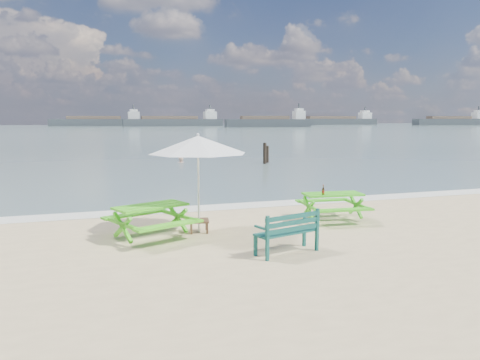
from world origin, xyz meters
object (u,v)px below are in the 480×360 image
object	(u,v)px
picnic_table_left	(151,223)
picnic_table_right	(333,207)
park_bench	(287,241)
patio_umbrella	(198,145)
side_table	(199,226)
beer_bottle	(323,191)
swimmer	(181,170)

from	to	relation	value
picnic_table_left	picnic_table_right	distance (m)	4.62
picnic_table_right	park_bench	world-z (taller)	park_bench
patio_umbrella	side_table	bearing A→B (deg)	0.00
side_table	beer_bottle	distance (m)	3.21
patio_umbrella	beer_bottle	world-z (taller)	patio_umbrella
patio_umbrella	park_bench	bearing A→B (deg)	-60.30
park_bench	swimmer	size ratio (longest dim) A/B	0.86
picnic_table_left	swimmer	world-z (taller)	picnic_table_left
park_bench	side_table	xyz separation A→B (m)	(-1.22, 2.14, -0.10)
picnic_table_right	park_bench	xyz separation A→B (m)	(-2.27, -2.29, -0.09)
park_bench	swimmer	world-z (taller)	park_bench
picnic_table_right	beer_bottle	distance (m)	0.58
picnic_table_right	swimmer	world-z (taller)	picnic_table_right
side_table	beer_bottle	xyz separation A→B (m)	(3.15, 0.02, 0.63)
picnic_table_right	side_table	xyz separation A→B (m)	(-3.50, -0.15, -0.18)
park_bench	patio_umbrella	distance (m)	3.02
picnic_table_left	picnic_table_right	world-z (taller)	picnic_table_left
picnic_table_left	beer_bottle	bearing A→B (deg)	3.52
side_table	patio_umbrella	bearing A→B (deg)	0.00
picnic_table_right	park_bench	bearing A→B (deg)	-134.78
side_table	beer_bottle	bearing A→B (deg)	0.32
picnic_table_left	swimmer	xyz separation A→B (m)	(3.87, 16.83, -0.80)
park_bench	side_table	bearing A→B (deg)	119.70
picnic_table_left	side_table	size ratio (longest dim) A/B	4.17
beer_bottle	swimmer	world-z (taller)	beer_bottle
picnic_table_left	side_table	xyz separation A→B (m)	(1.10, 0.24, -0.20)
side_table	picnic_table_left	bearing A→B (deg)	-167.54
side_table	swimmer	bearing A→B (deg)	80.53
picnic_table_right	park_bench	distance (m)	3.23
picnic_table_left	swimmer	bearing A→B (deg)	77.05
picnic_table_left	beer_bottle	world-z (taller)	beer_bottle
picnic_table_right	patio_umbrella	world-z (taller)	patio_umbrella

